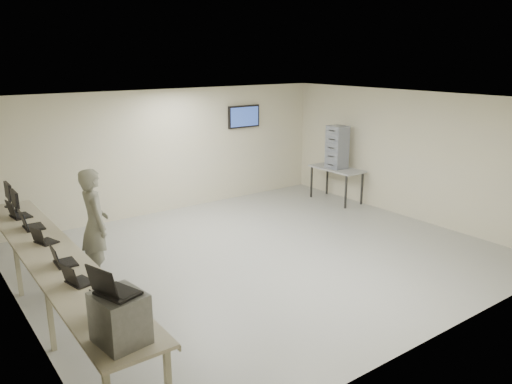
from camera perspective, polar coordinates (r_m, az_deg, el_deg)
room at (r=8.78m, az=0.73°, el=1.48°), size 8.01×7.01×2.81m
workbench at (r=7.42m, az=-22.14°, el=-7.09°), size 0.76×6.00×0.90m
equipment_box at (r=4.97m, az=-15.28°, el=-13.72°), size 0.48×0.53×0.49m
laptop_on_box at (r=4.80m, az=-16.22°, el=-10.49°), size 0.43×0.45×0.30m
laptop_0 at (r=5.53m, az=-16.87°, el=-12.77°), size 0.28×0.34×0.27m
laptop_1 at (r=6.35m, az=-19.92°, el=-9.31°), size 0.34×0.38×0.26m
laptop_2 at (r=6.96m, az=-21.38°, el=-7.22°), size 0.29×0.35×0.27m
laptop_3 at (r=7.83m, az=-23.21°, el=-4.96°), size 0.35×0.37×0.25m
laptop_4 at (r=8.56m, az=-24.47°, el=-3.34°), size 0.32×0.39×0.30m
laptop_5 at (r=9.23m, az=-25.66°, el=-2.19°), size 0.35×0.41×0.29m
monitor_near at (r=9.38m, az=-25.82°, el=-0.85°), size 0.18×0.41×0.41m
monitor_far at (r=9.90m, az=-26.44°, el=-0.05°), size 0.19×0.44×0.43m
soldier at (r=8.35m, az=-17.93°, el=-3.58°), size 0.48×0.69×1.83m
side_table at (r=12.46m, az=9.21°, el=2.40°), size 0.65×1.40×0.84m
storage_bins at (r=12.33m, az=9.26°, el=5.09°), size 0.40×0.44×1.04m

